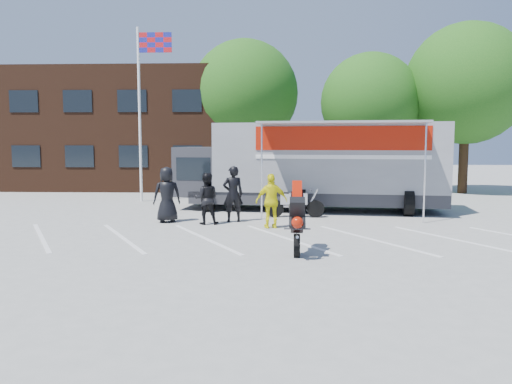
# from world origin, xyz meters

# --- Properties ---
(ground) EXTENTS (100.00, 100.00, 0.00)m
(ground) POSITION_xyz_m (0.00, 0.00, 0.00)
(ground) COLOR #9F9F9A
(ground) RESTS_ON ground
(parking_bay_lines) EXTENTS (18.09, 13.33, 0.01)m
(parking_bay_lines) POSITION_xyz_m (0.00, 1.00, 0.01)
(parking_bay_lines) COLOR white
(parking_bay_lines) RESTS_ON ground
(office_building) EXTENTS (18.00, 8.00, 7.00)m
(office_building) POSITION_xyz_m (-10.00, 18.00, 3.50)
(office_building) COLOR #3F2214
(office_building) RESTS_ON ground
(flagpole) EXTENTS (1.61, 0.12, 8.00)m
(flagpole) POSITION_xyz_m (-6.24, 10.00, 5.05)
(flagpole) COLOR white
(flagpole) RESTS_ON ground
(tree_left) EXTENTS (6.12, 6.12, 8.64)m
(tree_left) POSITION_xyz_m (-2.00, 16.00, 5.57)
(tree_left) COLOR #382314
(tree_left) RESTS_ON ground
(tree_mid) EXTENTS (5.44, 5.44, 7.68)m
(tree_mid) POSITION_xyz_m (5.00, 15.00, 4.94)
(tree_mid) COLOR #382314
(tree_mid) RESTS_ON ground
(tree_right) EXTENTS (6.46, 6.46, 9.12)m
(tree_right) POSITION_xyz_m (10.00, 14.50, 5.88)
(tree_right) COLOR #382314
(tree_right) RESTS_ON ground
(transporter_truck) EXTENTS (11.63, 6.66, 3.52)m
(transporter_truck) POSITION_xyz_m (1.45, 7.22, 0.00)
(transporter_truck) COLOR gray
(transporter_truck) RESTS_ON ground
(parked_motorcycle) EXTENTS (2.19, 0.75, 1.14)m
(parked_motorcycle) POSITION_xyz_m (0.55, 5.20, 0.00)
(parked_motorcycle) COLOR silver
(parked_motorcycle) RESTS_ON ground
(stunt_bike_rider) EXTENTS (0.83, 1.70, 1.98)m
(stunt_bike_rider) POSITION_xyz_m (0.37, -0.56, 0.00)
(stunt_bike_rider) COLOR black
(stunt_bike_rider) RESTS_ON ground
(spectator_leather_a) EXTENTS (1.09, 0.88, 1.92)m
(spectator_leather_a) POSITION_xyz_m (-3.92, 3.87, 0.96)
(spectator_leather_a) COLOR black
(spectator_leather_a) RESTS_ON ground
(spectator_leather_b) EXTENTS (0.80, 0.62, 1.94)m
(spectator_leather_b) POSITION_xyz_m (-1.64, 4.03, 0.97)
(spectator_leather_b) COLOR black
(spectator_leather_b) RESTS_ON ground
(spectator_leather_c) EXTENTS (0.90, 0.73, 1.74)m
(spectator_leather_c) POSITION_xyz_m (-2.51, 3.52, 0.87)
(spectator_leather_c) COLOR black
(spectator_leather_c) RESTS_ON ground
(spectator_hivis) EXTENTS (1.10, 0.63, 1.76)m
(spectator_hivis) POSITION_xyz_m (-0.30, 2.84, 0.88)
(spectator_hivis) COLOR #F7EE0D
(spectator_hivis) RESTS_ON ground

